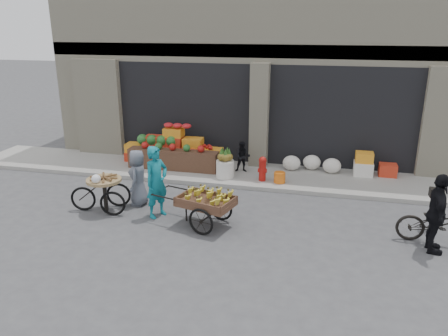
% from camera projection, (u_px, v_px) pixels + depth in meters
% --- Properties ---
extents(ground, '(80.00, 80.00, 0.00)m').
position_uv_depth(ground, '(221.00, 240.00, 9.31)').
color(ground, '#424244').
rests_on(ground, ground).
extents(sidewalk, '(18.00, 2.20, 0.12)m').
position_uv_depth(sidewalk, '(253.00, 175.00, 13.08)').
color(sidewalk, gray).
rests_on(sidewalk, ground).
extents(building, '(14.00, 6.45, 7.00)m').
position_uv_depth(building, '(274.00, 53.00, 15.66)').
color(building, beige).
rests_on(building, ground).
extents(fruit_display, '(3.10, 1.12, 1.24)m').
position_uv_depth(fruit_display, '(177.00, 148.00, 13.69)').
color(fruit_display, red).
rests_on(fruit_display, sidewalk).
extents(pineapple_bin, '(0.52, 0.52, 0.50)m').
position_uv_depth(pineapple_bin, '(225.00, 169.00, 12.68)').
color(pineapple_bin, silver).
rests_on(pineapple_bin, sidewalk).
extents(fire_hydrant, '(0.22, 0.22, 0.71)m').
position_uv_depth(fire_hydrant, '(262.00, 168.00, 12.35)').
color(fire_hydrant, '#A5140F').
rests_on(fire_hydrant, sidewalk).
extents(orange_bucket, '(0.32, 0.32, 0.30)m').
position_uv_depth(orange_bucket, '(280.00, 177.00, 12.27)').
color(orange_bucket, orange).
rests_on(orange_bucket, sidewalk).
extents(right_bay_goods, '(3.35, 0.60, 0.70)m').
position_uv_depth(right_bay_goods, '(344.00, 164.00, 12.95)').
color(right_bay_goods, silver).
rests_on(right_bay_goods, sidewalk).
extents(seated_person, '(0.51, 0.43, 0.93)m').
position_uv_depth(seated_person, '(243.00, 157.00, 13.08)').
color(seated_person, black).
rests_on(seated_person, sidewalk).
extents(banana_cart, '(2.22, 1.35, 0.87)m').
position_uv_depth(banana_cart, '(204.00, 200.00, 9.79)').
color(banana_cart, brown).
rests_on(banana_cart, ground).
extents(vendor_woman, '(0.66, 0.75, 1.73)m').
position_uv_depth(vendor_woman, '(157.00, 182.00, 10.21)').
color(vendor_woman, '#107281').
rests_on(vendor_woman, ground).
extents(tricycle_cart, '(1.46, 1.00, 0.95)m').
position_uv_depth(tricycle_cart, '(104.00, 189.00, 10.59)').
color(tricycle_cart, '#9E7F51').
rests_on(tricycle_cart, ground).
extents(vendor_grey, '(0.53, 0.75, 1.43)m').
position_uv_depth(vendor_grey, '(138.00, 177.00, 10.95)').
color(vendor_grey, slate).
rests_on(vendor_grey, ground).
extents(bicycle, '(1.73, 0.65, 0.90)m').
position_uv_depth(bicycle, '(440.00, 224.00, 9.04)').
color(bicycle, black).
rests_on(bicycle, ground).
extents(cyclist, '(0.43, 0.98, 1.65)m').
position_uv_depth(cyclist, '(437.00, 214.00, 8.60)').
color(cyclist, black).
rests_on(cyclist, ground).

